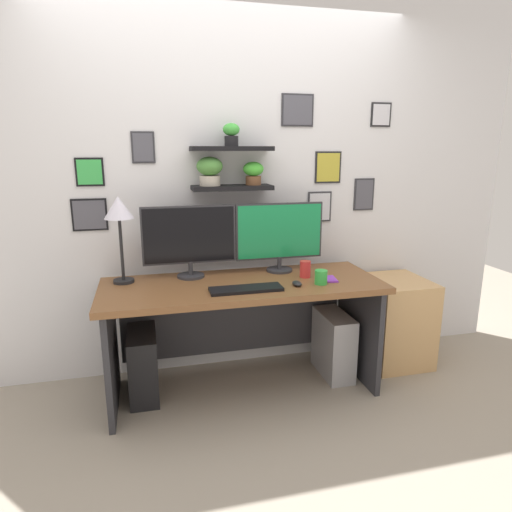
% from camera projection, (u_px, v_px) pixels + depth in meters
% --- Properties ---
extents(ground_plane, '(8.00, 8.00, 0.00)m').
position_uv_depth(ground_plane, '(243.00, 388.00, 3.01)').
color(ground_plane, gray).
extents(back_wall_assembly, '(4.40, 0.24, 2.70)m').
position_uv_depth(back_wall_assembly, '(229.00, 182.00, 3.10)').
color(back_wall_assembly, silver).
rests_on(back_wall_assembly, ground).
extents(desk, '(1.78, 0.68, 0.75)m').
position_uv_depth(desk, '(241.00, 310.00, 2.93)').
color(desk, brown).
rests_on(desk, ground).
extents(monitor_left, '(0.61, 0.18, 0.47)m').
position_uv_depth(monitor_left, '(189.00, 238.00, 2.90)').
color(monitor_left, '#2D2D33').
rests_on(monitor_left, desk).
extents(monitor_right, '(0.61, 0.18, 0.47)m').
position_uv_depth(monitor_right, '(279.00, 234.00, 3.04)').
color(monitor_right, '#2D2D33').
rests_on(monitor_right, desk).
extents(keyboard, '(0.44, 0.14, 0.02)m').
position_uv_depth(keyboard, '(246.00, 289.00, 2.67)').
color(keyboard, black).
rests_on(keyboard, desk).
extents(computer_mouse, '(0.06, 0.09, 0.03)m').
position_uv_depth(computer_mouse, '(297.00, 283.00, 2.76)').
color(computer_mouse, black).
rests_on(computer_mouse, desk).
extents(desk_lamp, '(0.18, 0.18, 0.55)m').
position_uv_depth(desk_lamp, '(119.00, 214.00, 2.73)').
color(desk_lamp, black).
rests_on(desk_lamp, desk).
extents(cell_phone, '(0.09, 0.15, 0.01)m').
position_uv_depth(cell_phone, '(330.00, 279.00, 2.89)').
color(cell_phone, purple).
rests_on(cell_phone, desk).
extents(coffee_mug, '(0.08, 0.08, 0.09)m').
position_uv_depth(coffee_mug, '(321.00, 277.00, 2.79)').
color(coffee_mug, green).
rests_on(coffee_mug, desk).
extents(water_cup, '(0.07, 0.07, 0.11)m').
position_uv_depth(water_cup, '(305.00, 269.00, 2.94)').
color(water_cup, red).
rests_on(water_cup, desk).
extents(drawer_cabinet, '(0.44, 0.50, 0.64)m').
position_uv_depth(drawer_cabinet, '(394.00, 320.00, 3.34)').
color(drawer_cabinet, tan).
rests_on(drawer_cabinet, ground).
extents(computer_tower_left, '(0.18, 0.40, 0.44)m').
position_uv_depth(computer_tower_left, '(143.00, 364.00, 2.88)').
color(computer_tower_left, black).
rests_on(computer_tower_left, ground).
extents(computer_tower_right, '(0.18, 0.40, 0.45)m').
position_uv_depth(computer_tower_right, '(333.00, 344.00, 3.16)').
color(computer_tower_right, '#99999E').
rests_on(computer_tower_right, ground).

